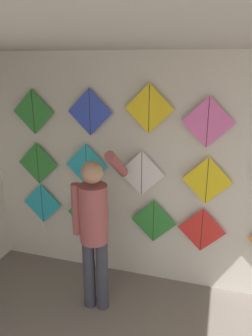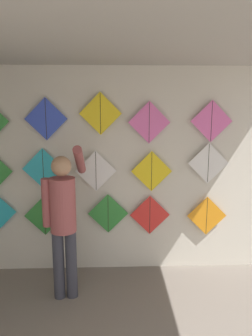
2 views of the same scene
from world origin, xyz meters
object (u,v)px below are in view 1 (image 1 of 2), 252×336
(kite_8, at_px, (207,181))
(kite_10, at_px, (33,112))
(kite_0, at_px, (42,205))
(shopkeeper, at_px, (94,224))
(kite_2, at_px, (153,221))
(kite_5, at_px, (38,163))
(kite_3, at_px, (202,230))
(kite_12, at_px, (149,109))
(kite_7, at_px, (142,174))
(kite_13, at_px, (208,122))
(kite_11, at_px, (90,112))
(kite_1, at_px, (88,214))
(kite_6, at_px, (87,165))

(kite_8, xyz_separation_m, kite_10, (-2.13, 0.00, 0.67))
(kite_0, relative_size, kite_10, 1.25)
(shopkeeper, height_order, kite_2, shopkeeper)
(kite_5, xyz_separation_m, kite_8, (2.13, 0.00, -0.01))
(kite_3, xyz_separation_m, kite_12, (-0.66, 0.00, 1.39))
(kite_7, relative_size, kite_13, 1.00)
(kite_5, distance_m, kite_13, 2.18)
(kite_10, distance_m, kite_11, 0.75)
(kite_1, bearing_deg, kite_3, 0.00)
(kite_2, relative_size, kite_8, 1.00)
(kite_2, height_order, kite_5, kite_5)
(kite_7, xyz_separation_m, kite_10, (-1.38, 0.00, 0.66))
(kite_12, bearing_deg, kite_11, 180.00)
(kite_3, distance_m, kite_8, 0.62)
(kite_1, height_order, kite_13, kite_13)
(kite_5, height_order, kite_6, kite_6)
(kite_2, xyz_separation_m, kite_5, (-1.54, 0.00, 0.60))
(shopkeeper, distance_m, kite_5, 1.27)
(kite_5, relative_size, kite_7, 1.00)
(kite_7, bearing_deg, kite_5, 180.00)
(kite_13, bearing_deg, shopkeeper, -148.93)
(kite_1, xyz_separation_m, kite_5, (-0.67, 0.00, 0.62))
(kite_7, xyz_separation_m, kite_12, (0.07, 0.00, 0.76))
(kite_6, bearing_deg, kite_12, 0.00)
(kite_2, distance_m, kite_13, 1.36)
(kite_10, xyz_separation_m, kite_11, (0.75, 0.00, 0.03))
(kite_2, xyz_separation_m, kite_13, (0.55, 0.00, 1.24))
(kite_8, xyz_separation_m, kite_11, (-1.38, 0.00, 0.70))
(kite_10, relative_size, kite_11, 1.00)
(kite_0, height_order, kite_6, kite_6)
(kite_0, distance_m, kite_6, 0.91)
(kite_2, distance_m, kite_3, 0.58)
(kite_8, distance_m, kite_10, 2.23)
(kite_2, relative_size, kite_11, 1.00)
(kite_1, distance_m, kite_11, 1.31)
(kite_10, bearing_deg, kite_0, -2.78)
(kite_8, bearing_deg, kite_10, 180.00)
(kite_7, relative_size, kite_8, 1.00)
(kite_5, relative_size, kite_11, 1.00)
(shopkeeper, distance_m, kite_12, 1.38)
(kite_10, bearing_deg, kite_13, 0.00)
(kite_0, height_order, kite_11, kite_11)
(kite_0, relative_size, kite_5, 1.25)
(kite_1, relative_size, kite_8, 1.00)
(kite_2, relative_size, kite_13, 1.00)
(kite_7, distance_m, kite_10, 1.53)
(kite_8, relative_size, kite_10, 1.00)
(kite_6, xyz_separation_m, kite_13, (1.41, 0.00, 0.61))
(kite_6, relative_size, kite_11, 1.00)
(kite_6, relative_size, kite_7, 1.00)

